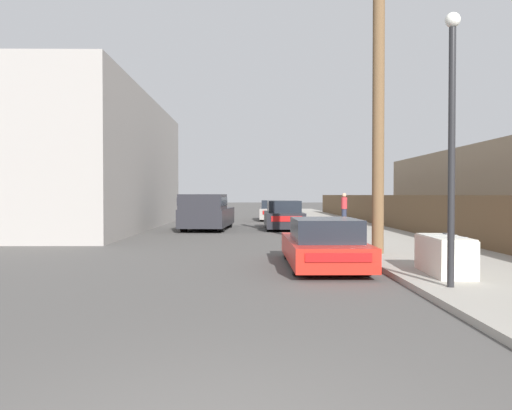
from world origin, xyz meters
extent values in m
cube|color=#9E998E|center=(5.30, 23.50, 0.06)|extent=(4.20, 63.00, 0.12)
cube|color=silver|center=(4.24, 7.04, 0.49)|extent=(0.80, 1.84, 0.74)
cube|color=white|center=(4.24, 7.04, 0.88)|extent=(0.76, 1.76, 0.03)
cube|color=#333335|center=(4.46, 7.59, 0.90)|extent=(0.04, 0.20, 0.02)
cube|color=gray|center=(4.25, 7.33, 0.89)|extent=(0.73, 0.11, 0.01)
cube|color=gray|center=(4.22, 6.77, 0.89)|extent=(0.73, 0.11, 0.01)
cube|color=red|center=(2.02, 8.94, 0.40)|extent=(1.72, 4.38, 0.52)
cube|color=black|center=(2.02, 8.55, 0.92)|extent=(1.48, 2.11, 0.52)
cube|color=#B21414|center=(2.01, 6.74, 0.49)|extent=(1.33, 0.03, 0.18)
cylinder|color=black|center=(1.29, 10.30, 0.32)|extent=(0.20, 0.63, 0.63)
cylinder|color=black|center=(2.75, 10.30, 0.32)|extent=(0.20, 0.63, 0.63)
cylinder|color=black|center=(1.28, 7.58, 0.32)|extent=(0.20, 0.63, 0.63)
cylinder|color=black|center=(2.75, 7.58, 0.32)|extent=(0.20, 0.63, 0.63)
cube|color=black|center=(1.94, 22.09, 0.51)|extent=(1.82, 4.64, 0.73)
cube|color=black|center=(1.94, 21.90, 1.16)|extent=(1.57, 2.60, 0.58)
cube|color=#B21414|center=(1.94, 19.75, 0.63)|extent=(1.42, 0.03, 0.26)
cylinder|color=black|center=(1.15, 23.53, 0.31)|extent=(0.20, 0.61, 0.61)
cylinder|color=black|center=(2.73, 23.53, 0.31)|extent=(0.20, 0.61, 0.61)
cylinder|color=black|center=(1.15, 20.65, 0.31)|extent=(0.20, 0.61, 0.61)
cylinder|color=black|center=(2.73, 20.65, 0.31)|extent=(0.20, 0.61, 0.61)
cube|color=gray|center=(1.85, 30.90, 0.49)|extent=(1.98, 4.58, 0.69)
cube|color=black|center=(1.84, 30.71, 1.10)|extent=(1.67, 2.58, 0.54)
cube|color=#B21414|center=(1.78, 28.62, 0.61)|extent=(1.44, 0.07, 0.24)
cylinder|color=black|center=(1.09, 32.32, 0.32)|extent=(0.22, 0.65, 0.64)
cylinder|color=black|center=(2.70, 32.27, 0.32)|extent=(0.22, 0.65, 0.64)
cylinder|color=black|center=(1.00, 29.52, 0.32)|extent=(0.22, 0.65, 0.64)
cylinder|color=black|center=(2.61, 29.47, 0.32)|extent=(0.22, 0.65, 0.64)
cube|color=#232328|center=(-1.85, 21.85, 0.63)|extent=(2.47, 5.39, 0.86)
cube|color=#232328|center=(-1.95, 20.41, 1.41)|extent=(2.14, 2.50, 0.70)
cube|color=black|center=(-1.95, 20.41, 1.43)|extent=(2.18, 2.45, 0.39)
cylinder|color=black|center=(-1.08, 20.16, 0.41)|extent=(0.32, 0.84, 0.82)
cylinder|color=black|center=(-2.85, 20.29, 0.41)|extent=(0.32, 0.84, 0.82)
cylinder|color=black|center=(-0.84, 23.41, 0.41)|extent=(0.32, 0.84, 0.82)
cylinder|color=black|center=(-2.62, 23.54, 0.41)|extent=(0.32, 0.84, 0.82)
cylinder|color=brown|center=(3.80, 10.65, 4.46)|extent=(0.33, 0.33, 8.69)
cylinder|color=#232326|center=(3.78, 5.58, 2.38)|extent=(0.12, 0.12, 4.52)
sphere|color=white|center=(3.78, 5.58, 4.77)|extent=(0.26, 0.26, 0.26)
cube|color=brown|center=(7.25, 21.72, 0.92)|extent=(0.08, 45.65, 1.61)
cube|color=gray|center=(-8.22, 22.69, 3.32)|extent=(7.00, 17.71, 6.65)
cylinder|color=#282D42|center=(5.58, 25.01, 0.53)|extent=(0.28, 0.28, 0.82)
cylinder|color=#B72D33|center=(5.58, 25.01, 1.27)|extent=(0.34, 0.34, 0.65)
sphere|color=tan|center=(5.58, 25.01, 1.72)|extent=(0.25, 0.25, 0.25)
camera|label=1|loc=(0.25, -3.09, 1.74)|focal=35.00mm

